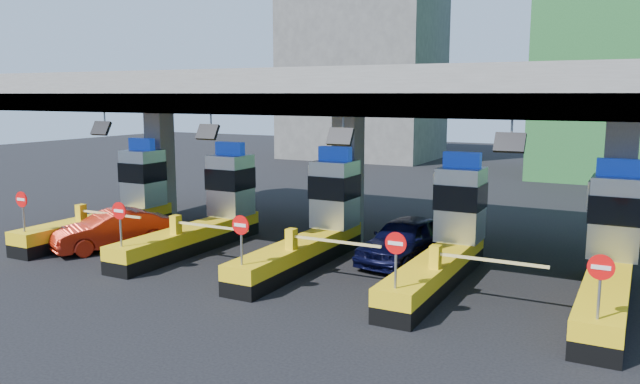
% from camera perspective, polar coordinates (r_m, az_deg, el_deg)
% --- Properties ---
extents(ground, '(120.00, 120.00, 0.00)m').
position_cam_1_polar(ground, '(23.40, -0.62, -6.34)').
color(ground, black).
rests_on(ground, ground).
extents(toll_canopy, '(28.00, 12.09, 7.00)m').
position_cam_1_polar(toll_canopy, '(25.14, 2.51, 8.85)').
color(toll_canopy, slate).
rests_on(toll_canopy, ground).
extents(toll_lane_far_left, '(4.43, 8.00, 4.16)m').
position_cam_1_polar(toll_lane_far_left, '(29.30, -17.83, -0.87)').
color(toll_lane_far_left, black).
rests_on(toll_lane_far_left, ground).
extents(toll_lane_left, '(4.43, 8.00, 4.16)m').
position_cam_1_polar(toll_lane_left, '(26.00, -10.07, -1.78)').
color(toll_lane_left, black).
rests_on(toll_lane_left, ground).
extents(toll_lane_center, '(4.43, 8.00, 4.16)m').
position_cam_1_polar(toll_lane_center, '(23.32, -0.30, -2.87)').
color(toll_lane_center, black).
rests_on(toll_lane_center, ground).
extents(toll_lane_right, '(4.43, 8.00, 4.16)m').
position_cam_1_polar(toll_lane_right, '(21.48, 11.59, -4.09)').
color(toll_lane_right, black).
rests_on(toll_lane_right, ground).
extents(toll_lane_far_right, '(4.43, 8.00, 4.16)m').
position_cam_1_polar(toll_lane_far_right, '(20.71, 25.04, -5.24)').
color(toll_lane_far_right, black).
rests_on(toll_lane_far_right, ground).
extents(bg_building_concrete, '(14.00, 10.00, 18.00)m').
position_cam_1_polar(bg_building_concrete, '(61.16, 3.94, 11.58)').
color(bg_building_concrete, '#4C4C49').
rests_on(bg_building_concrete, ground).
extents(van, '(2.63, 5.14, 1.68)m').
position_cam_1_polar(van, '(23.36, 7.79, -4.34)').
color(van, black).
rests_on(van, ground).
extents(red_car, '(3.46, 4.95, 1.55)m').
position_cam_1_polar(red_car, '(26.44, -18.49, -3.31)').
color(red_car, '#AB1D0D').
rests_on(red_car, ground).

